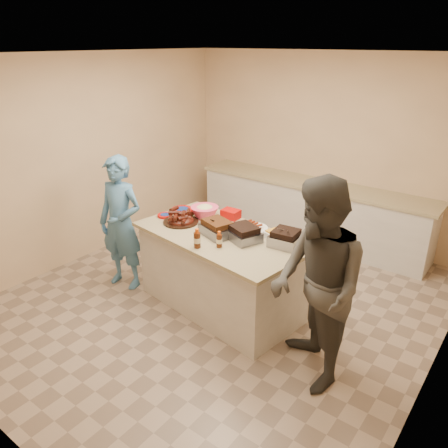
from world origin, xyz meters
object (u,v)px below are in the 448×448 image
Objects in this scene: bbq_bottle_a at (197,247)px; guest_blue at (127,283)px; bbq_bottle_b at (219,247)px; guest_gray at (308,375)px; rib_platter at (181,223)px; plastic_cup at (200,213)px; roasting_pan at (285,245)px; island at (221,305)px; mustard_bottle at (225,229)px; coleslaw_bowl at (205,217)px.

guest_blue is at bearing 176.52° from bbq_bottle_a.
guest_gray is (1.15, -0.16, -0.90)m from bbq_bottle_b.
rib_platter is 1.99× the size of bbq_bottle_a.
bbq_bottle_a is 0.95m from plastic_cup.
bbq_bottle_b reaches higher than roasting_pan.
island is 1.06m from rib_platter.
mustard_bottle reaches higher than island.
bbq_bottle_a reaches higher than mustard_bottle.
plastic_cup reaches higher than guest_gray.
island is 1.04m from coleslaw_bowl.
plastic_cup is (-0.76, 0.60, 0.00)m from bbq_bottle_b.
island is at bearing -171.86° from roasting_pan.
island is at bearing -69.44° from mustard_bottle.
roasting_pan reaches higher than mustard_bottle.
roasting_pan reaches higher than guest_gray.
bbq_bottle_a is at bearing -51.53° from plastic_cup.
coleslaw_bowl is 0.81m from bbq_bottle_a.
bbq_bottle_a is 1.55m from guest_blue.
island is 5.82× the size of coleslaw_bowl.
island is at bearing 91.04° from bbq_bottle_a.
rib_platter is 1.26m from roasting_pan.
coleslaw_bowl is (-0.45, 0.26, 0.90)m from island.
coleslaw_bowl is at bearing 162.26° from mustard_bottle.
guest_gray is at bearing -48.54° from roasting_pan.
bbq_bottle_a is (-0.68, -0.57, 0.00)m from roasting_pan.
roasting_pan reaches higher than guest_blue.
mustard_bottle is at bearing 17.75° from rib_platter.
bbq_bottle_a reaches higher than island.
rib_platter is 0.31m from coleslaw_bowl.
roasting_pan is 1.41× the size of bbq_bottle_a.
plastic_cup is at bearing 128.47° from bbq_bottle_a.
guest_gray is at bearing -0.85° from bbq_bottle_a.
island is 0.95m from bbq_bottle_b.
rib_platter is at bearing -147.88° from guest_gray.
rib_platter reaches higher than island.
roasting_pan is at bearing 4.08° from guest_blue.
mustard_bottle is 0.06× the size of guest_gray.
bbq_bottle_b is at bearing -60.24° from mustard_bottle.
island is 4.69× the size of rib_platter.
island reaches higher than guest_blue.
bbq_bottle_b is at bearing -48.02° from island.
guest_blue is at bearing -158.73° from mustard_bottle.
guest_blue is at bearing -135.06° from plastic_cup.
rib_platter reaches higher than plastic_cup.
rib_platter is at bearing -111.70° from coleslaw_bowl.
guest_gray is (1.38, -0.56, -0.90)m from mustard_bottle.
island reaches higher than guest_gray.
roasting_pan is 0.87× the size of coleslaw_bowl.
bbq_bottle_b is (0.62, -0.53, 0.00)m from coleslaw_bowl.
island is at bearing -153.64° from guest_gray.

